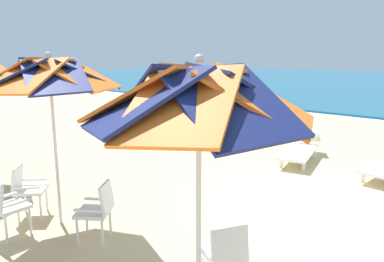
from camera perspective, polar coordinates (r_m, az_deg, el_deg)
The scene contains 8 objects.
ground_plane at distance 6.79m, azimuth 18.24°, elevation -11.57°, with size 80.00×80.00×0.00m, color #D3B784.
beach_umbrella_0 at distance 3.15m, azimuth 1.05°, elevation 4.73°, with size 2.00×2.00×2.62m.
plastic_chair_1 at distance 4.31m, azimuth 4.86°, elevation -17.92°, with size 0.62×0.61×0.87m.
beach_umbrella_1 at distance 5.89m, azimuth -20.58°, elevation 7.74°, with size 2.03×2.03×2.63m.
plastic_chair_2 at distance 6.72m, azimuth -23.61°, elevation -7.69°, with size 0.63×0.63×0.87m.
plastic_chair_3 at distance 5.53m, azimuth -13.94°, elevation -11.23°, with size 0.63×0.62×0.87m.
plastic_chair_4 at distance 6.11m, azimuth -26.21°, elevation -9.89°, with size 0.44×0.47×0.87m.
sun_lounger_2 at distance 9.70m, azimuth 16.02°, elevation -2.60°, with size 1.05×2.23×0.62m.
Camera 1 is at (2.13, -5.88, 2.64)m, focal length 35.47 mm.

